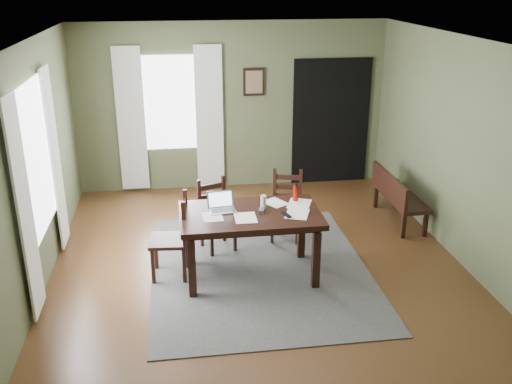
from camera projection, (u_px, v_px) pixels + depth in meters
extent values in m
cube|color=#492C16|center=(259.00, 270.00, 6.95)|extent=(5.00, 6.00, 0.01)
cube|color=#505839|center=(232.00, 107.00, 9.23)|extent=(5.00, 0.02, 2.70)
cube|color=#505839|center=(328.00, 309.00, 3.69)|extent=(5.00, 0.02, 2.70)
cube|color=#505839|center=(30.00, 175.00, 6.13)|extent=(0.02, 6.00, 2.70)
cube|color=#505839|center=(467.00, 155.00, 6.79)|extent=(0.02, 6.00, 2.70)
cube|color=white|center=(260.00, 42.00, 5.97)|extent=(5.00, 6.00, 0.02)
cube|color=#424242|center=(259.00, 269.00, 6.94)|extent=(2.60, 3.20, 0.01)
cube|color=black|center=(250.00, 215.00, 6.53)|extent=(1.61, 0.97, 0.06)
cube|color=black|center=(250.00, 220.00, 6.55)|extent=(1.44, 0.80, 0.05)
cube|color=black|center=(192.00, 268.00, 6.24)|extent=(0.09, 0.09, 0.69)
cube|color=black|center=(189.00, 239.00, 6.93)|extent=(0.09, 0.09, 0.69)
cube|color=black|center=(316.00, 260.00, 6.43)|extent=(0.09, 0.09, 0.69)
cube|color=black|center=(301.00, 232.00, 7.12)|extent=(0.09, 0.09, 0.69)
cube|color=black|center=(169.00, 241.00, 6.64)|extent=(0.48, 0.48, 0.04)
cube|color=black|center=(156.00, 252.00, 6.88)|extent=(0.05, 0.05, 0.43)
cube|color=black|center=(186.00, 251.00, 6.90)|extent=(0.05, 0.05, 0.43)
cube|color=black|center=(153.00, 266.00, 6.55)|extent=(0.05, 0.05, 0.43)
cube|color=black|center=(184.00, 265.00, 6.57)|extent=(0.05, 0.05, 0.43)
cube|color=black|center=(186.00, 211.00, 6.72)|extent=(0.05, 0.05, 0.55)
cube|color=black|center=(184.00, 225.00, 6.37)|extent=(0.05, 0.05, 0.55)
cube|color=black|center=(186.00, 229.00, 6.60)|extent=(0.05, 0.33, 0.07)
cube|color=black|center=(185.00, 218.00, 6.55)|extent=(0.05, 0.33, 0.07)
cube|color=black|center=(184.00, 206.00, 6.49)|extent=(0.05, 0.33, 0.07)
cube|color=black|center=(218.00, 219.00, 7.31)|extent=(0.51, 0.51, 0.04)
cube|color=black|center=(212.00, 242.00, 7.18)|extent=(0.05, 0.05, 0.39)
cube|color=black|center=(202.00, 232.00, 7.45)|extent=(0.05, 0.05, 0.39)
cube|color=black|center=(235.00, 237.00, 7.33)|extent=(0.05, 0.05, 0.39)
cube|color=black|center=(224.00, 227.00, 7.59)|extent=(0.05, 0.05, 0.39)
cube|color=black|center=(199.00, 198.00, 7.29)|extent=(0.05, 0.05, 0.50)
cube|color=black|center=(224.00, 194.00, 7.44)|extent=(0.05, 0.05, 0.50)
cube|color=black|center=(212.00, 206.00, 7.42)|extent=(0.29, 0.12, 0.07)
cube|color=black|center=(211.00, 196.00, 7.37)|extent=(0.29, 0.12, 0.07)
cube|color=black|center=(211.00, 186.00, 7.32)|extent=(0.29, 0.12, 0.07)
cube|color=black|center=(286.00, 210.00, 7.59)|extent=(0.50, 0.50, 0.04)
cube|color=black|center=(272.00, 229.00, 7.54)|extent=(0.05, 0.05, 0.40)
cube|color=black|center=(275.00, 219.00, 7.84)|extent=(0.05, 0.05, 0.40)
cube|color=black|center=(297.00, 231.00, 7.50)|extent=(0.05, 0.05, 0.40)
cube|color=black|center=(299.00, 221.00, 7.80)|extent=(0.05, 0.05, 0.40)
cube|color=black|center=(275.00, 186.00, 7.69)|extent=(0.05, 0.05, 0.50)
cube|color=black|center=(300.00, 187.00, 7.64)|extent=(0.05, 0.05, 0.50)
cube|color=black|center=(287.00, 196.00, 7.72)|extent=(0.29, 0.11, 0.07)
cube|color=black|center=(288.00, 187.00, 7.67)|extent=(0.29, 0.11, 0.07)
cube|color=black|center=(288.00, 177.00, 7.62)|extent=(0.29, 0.11, 0.07)
cube|color=black|center=(400.00, 196.00, 8.17)|extent=(0.41, 1.29, 0.06)
cube|color=black|center=(425.00, 224.00, 7.76)|extent=(0.06, 0.06, 0.36)
cube|color=black|center=(403.00, 226.00, 7.72)|extent=(0.06, 0.06, 0.36)
cube|color=black|center=(395.00, 195.00, 8.78)|extent=(0.06, 0.06, 0.36)
cube|color=black|center=(376.00, 196.00, 8.73)|extent=(0.06, 0.06, 0.36)
cube|color=black|center=(389.00, 185.00, 8.08)|extent=(0.05, 1.29, 0.31)
cube|color=#B7B7BC|center=(222.00, 211.00, 6.55)|extent=(0.33, 0.24, 0.02)
cube|color=#B7B7BC|center=(220.00, 199.00, 6.61)|extent=(0.31, 0.09, 0.20)
cube|color=silver|center=(220.00, 199.00, 6.61)|extent=(0.27, 0.07, 0.16)
cube|color=#3F3F42|center=(222.00, 210.00, 6.54)|extent=(0.27, 0.15, 0.00)
cube|color=#3F3F42|center=(261.00, 211.00, 6.53)|extent=(0.08, 0.11, 0.03)
cube|color=black|center=(286.00, 215.00, 6.44)|extent=(0.10, 0.19, 0.02)
cylinder|color=silver|center=(263.00, 201.00, 6.63)|extent=(0.07, 0.07, 0.15)
cylinder|color=#9F140C|center=(296.00, 193.00, 6.82)|extent=(0.07, 0.07, 0.20)
cylinder|color=black|center=(296.00, 184.00, 6.78)|extent=(0.04, 0.04, 0.03)
cube|color=white|center=(212.00, 217.00, 6.40)|extent=(0.24, 0.30, 0.00)
cube|color=white|center=(297.00, 214.00, 6.48)|extent=(0.35, 0.39, 0.00)
cube|color=white|center=(275.00, 203.00, 6.79)|extent=(0.34, 0.36, 0.00)
cube|color=white|center=(299.00, 204.00, 6.76)|extent=(0.36, 0.41, 0.00)
cube|color=white|center=(245.00, 218.00, 6.38)|extent=(0.24, 0.32, 0.00)
cube|color=white|center=(36.00, 160.00, 6.28)|extent=(0.01, 1.30, 1.70)
cube|color=white|center=(170.00, 103.00, 9.03)|extent=(1.00, 0.01, 1.50)
cube|color=silver|center=(25.00, 209.00, 5.62)|extent=(0.03, 0.48, 2.30)
cube|color=silver|center=(55.00, 159.00, 7.13)|extent=(0.03, 0.48, 2.30)
cube|color=silver|center=(131.00, 120.00, 9.01)|extent=(0.44, 0.03, 2.30)
cube|color=silver|center=(209.00, 118.00, 9.18)|extent=(0.44, 0.03, 2.30)
cube|color=black|center=(254.00, 82.00, 9.10)|extent=(0.34, 0.03, 0.44)
cube|color=brown|center=(254.00, 82.00, 9.09)|extent=(0.27, 0.01, 0.36)
cube|color=black|center=(331.00, 122.00, 9.53)|extent=(1.30, 0.03, 2.10)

